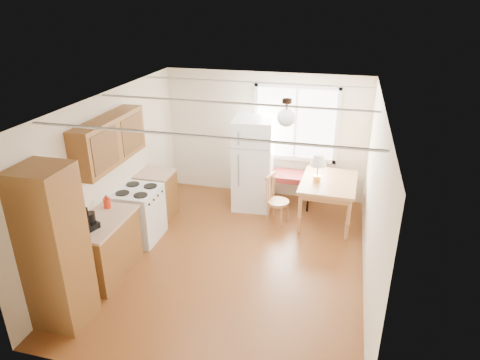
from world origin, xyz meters
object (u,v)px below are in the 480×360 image
(dining_table, at_px, (328,186))
(chair, at_px, (274,196))
(refrigerator, at_px, (253,164))
(bench, at_px, (279,176))

(dining_table, bearing_deg, chair, -161.85)
(refrigerator, bearing_deg, chair, -50.60)
(refrigerator, distance_m, chair, 0.82)
(bench, xyz_separation_m, chair, (0.04, -0.74, -0.08))
(bench, relative_size, dining_table, 1.10)
(dining_table, bearing_deg, refrigerator, 172.18)
(dining_table, xyz_separation_m, chair, (-0.93, -0.27, -0.18))
(refrigerator, height_order, dining_table, refrigerator)
(bench, relative_size, chair, 1.60)
(bench, bearing_deg, chair, -86.57)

